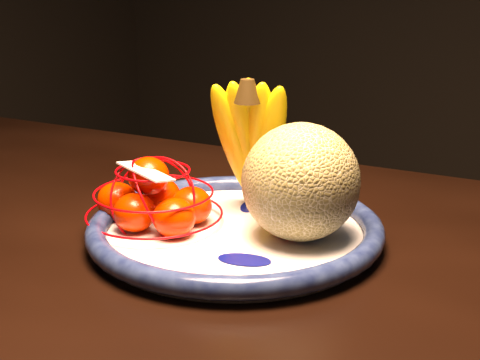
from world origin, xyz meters
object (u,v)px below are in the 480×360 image
Objects in this scene: fruit_bowl at (235,229)px; cantaloupe at (301,182)px; dining_table at (93,319)px; mandarin_bag at (154,201)px; banana_bunch at (252,138)px.

cantaloupe reaches higher than fruit_bowl.
fruit_bowl reaches higher than dining_table.
fruit_bowl is 2.61× the size of cantaloupe.
fruit_bowl is 1.77× the size of mandarin_bag.
banana_bunch is at bearing 107.88° from fruit_bowl.
fruit_bowl is 0.10m from mandarin_bag.
cantaloupe is 0.72× the size of banana_bunch.
dining_table is 4.97× the size of fruit_bowl.
banana_bunch is (-0.02, 0.07, 0.09)m from fruit_bowl.
fruit_bowl is 0.10m from cantaloupe.
banana_bunch is (0.10, 0.18, 0.19)m from dining_table.
mandarin_bag is (0.03, 0.08, 0.12)m from dining_table.
fruit_bowl is at bearing 38.41° from dining_table.
fruit_bowl is at bearing -95.78° from banana_bunch.
dining_table is 0.28m from cantaloupe.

